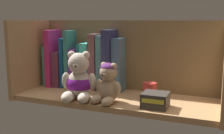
# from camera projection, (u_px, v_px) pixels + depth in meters

# --- Properties ---
(shelf_board) EXTENTS (0.74, 0.25, 0.02)m
(shelf_board) POSITION_uv_depth(u_px,v_px,m) (115.00, 100.00, 1.03)
(shelf_board) COLOR tan
(shelf_board) RESTS_ON ground
(shelf_back_panel) EXTENTS (0.76, 0.01, 0.30)m
(shelf_back_panel) POSITION_uv_depth(u_px,v_px,m) (127.00, 58.00, 1.12)
(shelf_back_panel) COLOR olive
(shelf_back_panel) RESTS_ON ground
(shelf_side_panel_left) EXTENTS (0.02, 0.27, 0.30)m
(shelf_side_panel_left) POSITION_uv_depth(u_px,v_px,m) (32.00, 57.00, 1.14)
(shelf_side_panel_left) COLOR tan
(shelf_side_panel_left) RESTS_ON ground
(book_0) EXTENTS (0.02, 0.12, 0.17)m
(book_0) POSITION_uv_depth(u_px,v_px,m) (52.00, 65.00, 1.23)
(book_0) COLOR teal
(book_0) RESTS_ON shelf_board
(book_1) EXTENTS (0.02, 0.14, 0.24)m
(book_1) POSITION_uv_depth(u_px,v_px,m) (56.00, 57.00, 1.21)
(book_1) COLOR #C82B77
(book_1) RESTS_ON shelf_board
(book_2) EXTENTS (0.03, 0.13, 0.15)m
(book_2) POSITION_uv_depth(u_px,v_px,m) (63.00, 68.00, 1.21)
(book_2) COLOR #602F47
(book_2) RESTS_ON shelf_board
(book_3) EXTENTS (0.02, 0.12, 0.21)m
(book_3) POSITION_uv_depth(u_px,v_px,m) (68.00, 62.00, 1.19)
(book_3) COLOR navy
(book_3) RESTS_ON shelf_board
(book_4) EXTENTS (0.02, 0.11, 0.24)m
(book_4) POSITION_uv_depth(u_px,v_px,m) (72.00, 58.00, 1.18)
(book_4) COLOR teal
(book_4) RESTS_ON shelf_board
(book_5) EXTENTS (0.03, 0.11, 0.16)m
(book_5) POSITION_uv_depth(u_px,v_px,m) (78.00, 68.00, 1.18)
(book_5) COLOR #773098
(book_5) RESTS_ON shelf_board
(book_6) EXTENTS (0.02, 0.09, 0.19)m
(book_6) POSITION_uv_depth(u_px,v_px,m) (84.00, 66.00, 1.17)
(book_6) COLOR #1B6A60
(book_6) RESTS_ON shelf_board
(book_7) EXTENTS (0.03, 0.11, 0.19)m
(book_7) POSITION_uv_depth(u_px,v_px,m) (89.00, 65.00, 1.16)
(book_7) COLOR #3FCAB9
(book_7) RESTS_ON shelf_board
(book_8) EXTENTS (0.03, 0.11, 0.23)m
(book_8) POSITION_uv_depth(u_px,v_px,m) (97.00, 61.00, 1.14)
(book_8) COLOR brown
(book_8) RESTS_ON shelf_board
(book_9) EXTENTS (0.03, 0.10, 0.22)m
(book_9) POSITION_uv_depth(u_px,v_px,m) (104.00, 62.00, 1.13)
(book_9) COLOR teal
(book_9) RESTS_ON shelf_board
(book_10) EXTENTS (0.04, 0.13, 0.25)m
(book_10) POSITION_uv_depth(u_px,v_px,m) (111.00, 60.00, 1.12)
(book_10) COLOR navy
(book_10) RESTS_ON shelf_board
(book_11) EXTENTS (0.04, 0.11, 0.22)m
(book_11) POSITION_uv_depth(u_px,v_px,m) (120.00, 65.00, 1.10)
(book_11) COLOR #486B8B
(book_11) RESTS_ON shelf_board
(teddy_bear_larger) EXTENTS (0.13, 0.14, 0.18)m
(teddy_bear_larger) POSITION_uv_depth(u_px,v_px,m) (79.00, 81.00, 0.99)
(teddy_bear_larger) COLOR beige
(teddy_bear_larger) RESTS_ON shelf_board
(teddy_bear_smaller) EXTENTS (0.11, 0.11, 0.14)m
(teddy_bear_smaller) POSITION_uv_depth(u_px,v_px,m) (108.00, 84.00, 0.95)
(teddy_bear_smaller) COLOR tan
(teddy_bear_smaller) RESTS_ON shelf_board
(pillar_candle) EXTENTS (0.05, 0.05, 0.06)m
(pillar_candle) POSITION_uv_depth(u_px,v_px,m) (150.00, 91.00, 1.00)
(pillar_candle) COLOR #C63833
(pillar_candle) RESTS_ON shelf_board
(small_product_box) EXTENTS (0.08, 0.08, 0.05)m
(small_product_box) POSITION_uv_depth(u_px,v_px,m) (155.00, 100.00, 0.90)
(small_product_box) COLOR #38332D
(small_product_box) RESTS_ON shelf_board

